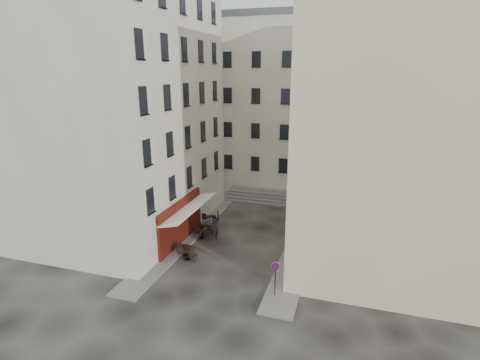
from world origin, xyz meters
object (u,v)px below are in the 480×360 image
at_px(no_parking_sign, 275,273).
at_px(bistro_table_b, 186,249).
at_px(bistro_table_a, 188,254).
at_px(pedestrian, 214,229).

bearing_deg(no_parking_sign, bistro_table_b, 138.38).
bearing_deg(no_parking_sign, bistro_table_a, 141.24).
xyz_separation_m(no_parking_sign, bistro_table_b, (-7.23, 3.15, -1.13)).
relative_size(no_parking_sign, bistro_table_b, 1.70).
xyz_separation_m(bistro_table_a, pedestrian, (0.60, 3.64, 0.43)).
relative_size(bistro_table_b, pedestrian, 0.73).
height_order(no_parking_sign, bistro_table_b, no_parking_sign).
distance_m(bistro_table_a, bistro_table_b, 0.69).
bearing_deg(bistro_table_b, no_parking_sign, -23.52).
xyz_separation_m(no_parking_sign, pedestrian, (-6.24, 6.22, -0.69)).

